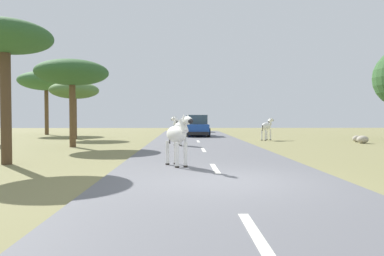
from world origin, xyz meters
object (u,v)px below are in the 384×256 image
at_px(zebra_0, 178,135).
at_px(rock_0, 363,139).
at_px(tree_6, 72,73).
at_px(rock_3, 357,139).
at_px(zebra_1, 267,127).
at_px(tree_3, 5,40).
at_px(car_1, 194,124).
at_px(zebra_2, 179,128).
at_px(tree_5, 74,91).
at_px(tree_0, 46,81).
at_px(car_0, 197,126).

relative_size(zebra_0, rock_0, 2.38).
relative_size(tree_6, rock_3, 8.48).
xyz_separation_m(zebra_1, rock_3, (5.38, -1.95, -0.74)).
height_order(zebra_1, rock_0, zebra_1).
height_order(zebra_0, tree_3, tree_3).
relative_size(car_1, rock_3, 8.12).
xyz_separation_m(zebra_2, tree_5, (-7.79, 6.85, 2.51)).
bearing_deg(tree_5, tree_0, 125.05).
bearing_deg(tree_0, car_1, 21.34).
height_order(zebra_0, rock_0, zebra_0).
relative_size(zebra_2, tree_0, 0.28).
bearing_deg(tree_6, rock_3, 11.30).
distance_m(car_1, rock_0, 19.39).
bearing_deg(tree_5, car_0, 18.25).
xyz_separation_m(zebra_0, rock_0, (11.15, 10.23, -0.79)).
xyz_separation_m(car_1, rock_0, (9.81, -16.72, -0.61)).
bearing_deg(zebra_1, tree_6, -114.80).
bearing_deg(car_0, tree_0, -13.78).
xyz_separation_m(tree_3, rock_0, (16.92, 9.28, -3.94)).
bearing_deg(zebra_0, rock_3, -160.47).
distance_m(tree_5, tree_6, 7.49).
distance_m(car_0, rock_3, 12.15).
height_order(zebra_2, rock_0, zebra_2).
bearing_deg(car_1, tree_6, 73.57).
xyz_separation_m(tree_0, tree_5, (4.53, -6.45, -1.35)).
xyz_separation_m(zebra_2, rock_3, (11.41, 3.09, -0.82)).
bearing_deg(zebra_2, zebra_0, -116.38).
bearing_deg(zebra_1, rock_0, 9.51).
height_order(zebra_1, tree_5, tree_5).
height_order(zebra_0, car_0, car_0).
distance_m(tree_6, rock_3, 17.85).
distance_m(zebra_1, rock_3, 5.77).
bearing_deg(zebra_0, tree_0, -85.72).
relative_size(car_0, tree_0, 0.75).
bearing_deg(zebra_1, tree_3, -92.90).
relative_size(tree_3, tree_6, 1.04).
relative_size(car_0, car_1, 0.98).
distance_m(tree_0, tree_5, 8.00).
bearing_deg(zebra_0, tree_5, -88.15).
height_order(zebra_2, tree_6, tree_6).
bearing_deg(car_0, rock_0, 141.50).
bearing_deg(tree_3, rock_3, 31.35).
relative_size(zebra_2, car_0, 0.38).
xyz_separation_m(zebra_2, tree_0, (-12.32, 13.30, 3.86)).
bearing_deg(tree_3, zebra_1, 46.50).
relative_size(tree_0, tree_6, 1.24).
distance_m(zebra_1, zebra_2, 7.87).
bearing_deg(car_1, tree_5, 56.18).
height_order(zebra_1, tree_3, tree_3).
relative_size(tree_6, rock_0, 6.76).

